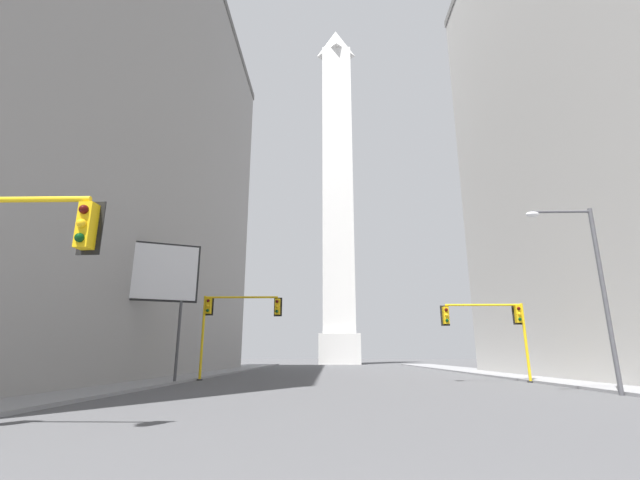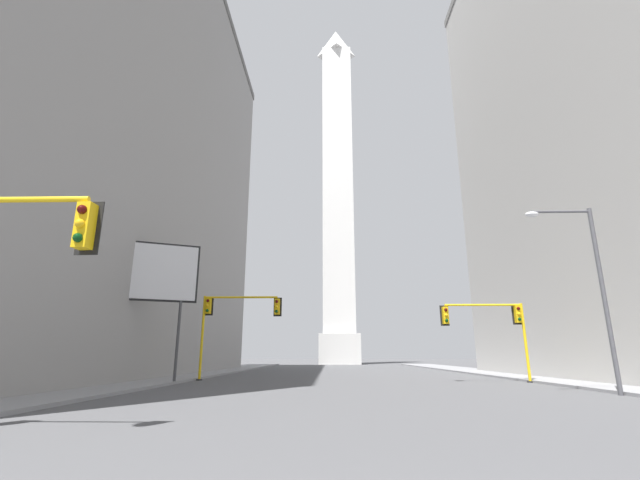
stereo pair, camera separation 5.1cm
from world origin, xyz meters
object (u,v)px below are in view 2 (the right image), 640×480
(obelisk, at_px, (338,186))
(traffic_light_mid_right, at_px, (494,321))
(traffic_light_mid_left, at_px, (230,315))
(street_lamp, at_px, (590,276))
(billboard_sign, at_px, (151,274))

(obelisk, relative_size, traffic_light_mid_right, 13.47)
(traffic_light_mid_left, distance_m, traffic_light_mid_right, 17.80)
(traffic_light_mid_left, bearing_deg, traffic_light_mid_right, -5.71)
(traffic_light_mid_left, bearing_deg, obelisk, 80.55)
(obelisk, distance_m, traffic_light_mid_left, 61.64)
(street_lamp, xyz_separation_m, billboard_sign, (-23.08, 6.25, 1.33))
(obelisk, xyz_separation_m, street_lamp, (10.25, -63.04, -30.33))
(traffic_light_mid_left, bearing_deg, billboard_sign, -133.57)
(obelisk, xyz_separation_m, billboard_sign, (-12.83, -56.79, -29.00))
(obelisk, height_order, traffic_light_mid_left, obelisk)
(obelisk, bearing_deg, traffic_light_mid_right, -80.62)
(traffic_light_mid_right, xyz_separation_m, street_lamp, (1.28, -8.78, 1.41))
(obelisk, relative_size, street_lamp, 8.73)
(traffic_light_mid_right, bearing_deg, obelisk, 99.38)
(traffic_light_mid_right, bearing_deg, billboard_sign, -173.37)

